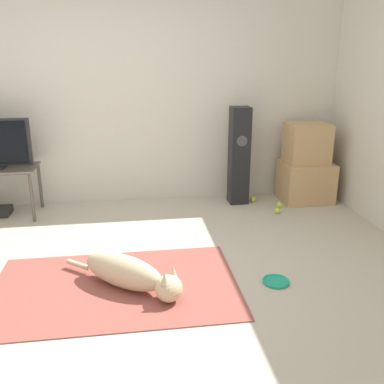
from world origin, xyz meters
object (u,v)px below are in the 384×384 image
(frisbee, at_px, (276,281))
(floor_speaker, at_px, (239,156))
(dog, at_px, (130,274))
(tennis_ball_near_speaker, at_px, (253,199))
(cardboard_box_upper, at_px, (307,143))
(tennis_ball_by_boxes, at_px, (279,205))
(tennis_ball_loose_on_carpet, at_px, (277,210))
(cardboard_box_lower, at_px, (305,182))

(frisbee, xyz_separation_m, floor_speaker, (0.17, 1.91, 0.56))
(dog, bearing_deg, tennis_ball_near_speaker, 50.90)
(frisbee, relative_size, cardboard_box_upper, 0.44)
(dog, xyz_separation_m, tennis_ball_by_boxes, (1.73, 1.59, -0.10))
(tennis_ball_by_boxes, height_order, tennis_ball_near_speaker, same)
(dog, distance_m, tennis_ball_by_boxes, 2.35)
(frisbee, bearing_deg, tennis_ball_loose_on_carpet, 70.62)
(cardboard_box_upper, height_order, tennis_ball_near_speaker, cardboard_box_upper)
(floor_speaker, height_order, tennis_ball_loose_on_carpet, floor_speaker)
(floor_speaker, xyz_separation_m, tennis_ball_loose_on_carpet, (0.35, -0.44, -0.54))
(dog, xyz_separation_m, cardboard_box_lower, (2.12, 1.80, 0.10))
(cardboard_box_upper, bearing_deg, tennis_ball_near_speaker, 178.86)
(cardboard_box_lower, height_order, floor_speaker, floor_speaker)
(dog, xyz_separation_m, floor_speaker, (1.30, 1.85, 0.43))
(dog, xyz_separation_m, cardboard_box_upper, (2.10, 1.81, 0.57))
(floor_speaker, relative_size, tennis_ball_loose_on_carpet, 17.27)
(tennis_ball_by_boxes, xyz_separation_m, tennis_ball_near_speaker, (-0.25, 0.23, 0.00))
(dog, height_order, tennis_ball_loose_on_carpet, dog)
(cardboard_box_lower, bearing_deg, tennis_ball_by_boxes, -151.43)
(dog, bearing_deg, frisbee, -3.13)
(cardboard_box_lower, bearing_deg, tennis_ball_near_speaker, 178.16)
(dog, relative_size, cardboard_box_upper, 1.89)
(tennis_ball_near_speaker, bearing_deg, cardboard_box_upper, -1.14)
(cardboard_box_lower, xyz_separation_m, tennis_ball_loose_on_carpet, (-0.47, -0.39, -0.20))
(dog, distance_m, tennis_ball_near_speaker, 2.35)
(cardboard_box_lower, distance_m, tennis_ball_loose_on_carpet, 0.65)
(floor_speaker, bearing_deg, tennis_ball_by_boxes, -30.89)
(tennis_ball_loose_on_carpet, bearing_deg, cardboard_box_upper, 41.15)
(frisbee, height_order, cardboard_box_upper, cardboard_box_upper)
(cardboard_box_upper, relative_size, tennis_ball_by_boxes, 7.22)
(tennis_ball_by_boxes, bearing_deg, frisbee, -110.07)
(dog, bearing_deg, cardboard_box_upper, 40.74)
(tennis_ball_by_boxes, height_order, tennis_ball_loose_on_carpet, same)
(cardboard_box_lower, bearing_deg, cardboard_box_upper, 155.85)
(frisbee, distance_m, cardboard_box_lower, 2.12)
(cardboard_box_upper, bearing_deg, tennis_ball_loose_on_carpet, -138.85)
(frisbee, height_order, cardboard_box_lower, cardboard_box_lower)
(tennis_ball_loose_on_carpet, bearing_deg, tennis_ball_near_speaker, 111.91)
(cardboard_box_lower, relative_size, cardboard_box_upper, 1.24)
(tennis_ball_by_boxes, bearing_deg, dog, -137.43)
(tennis_ball_by_boxes, relative_size, tennis_ball_near_speaker, 1.00)
(cardboard_box_lower, distance_m, floor_speaker, 0.89)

